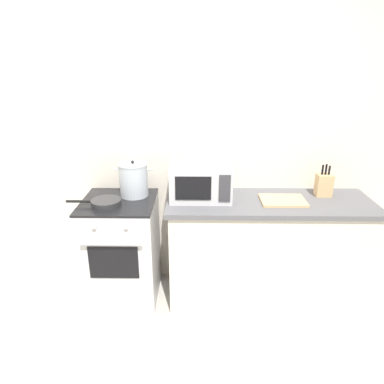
{
  "coord_description": "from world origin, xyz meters",
  "views": [
    {
      "loc": [
        0.3,
        -2.06,
        2.01
      ],
      "look_at": [
        0.26,
        0.6,
        1.0
      ],
      "focal_mm": 32.83,
      "sensor_mm": 36.0,
      "label": 1
    }
  ],
  "objects": [
    {
      "name": "stock_pot",
      "position": [
        -0.23,
        0.72,
        1.06
      ],
      "size": [
        0.33,
        0.25,
        0.31
      ],
      "color": "silver",
      "rests_on": "stove"
    },
    {
      "name": "microwave",
      "position": [
        0.33,
        0.68,
        1.07
      ],
      "size": [
        0.5,
        0.37,
        0.3
      ],
      "color": "silver",
      "rests_on": "countertop_right"
    },
    {
      "name": "frying_pan",
      "position": [
        -0.43,
        0.5,
        0.95
      ],
      "size": [
        0.44,
        0.24,
        0.05
      ],
      "color": "#28282B",
      "rests_on": "stove"
    },
    {
      "name": "cutting_board",
      "position": [
        1.0,
        0.6,
        0.93
      ],
      "size": [
        0.36,
        0.26,
        0.02
      ],
      "primitive_type": "cube",
      "color": "tan",
      "rests_on": "countertop_right"
    },
    {
      "name": "back_wall",
      "position": [
        0.3,
        0.97,
        1.25
      ],
      "size": [
        4.4,
        0.1,
        2.5
      ],
      "primitive_type": "cube",
      "color": "silver",
      "rests_on": "ground_plane"
    },
    {
      "name": "ground_plane",
      "position": [
        0.0,
        0.0,
        0.0
      ],
      "size": [
        10.0,
        10.0,
        0.0
      ],
      "primitive_type": "plane",
      "color": "#B2ADA3"
    },
    {
      "name": "countertop_right",
      "position": [
        0.9,
        0.62,
        0.9
      ],
      "size": [
        1.7,
        0.6,
        0.04
      ],
      "primitive_type": "cube",
      "color": "#59595E",
      "rests_on": "lower_cabinet_right"
    },
    {
      "name": "stove",
      "position": [
        -0.35,
        0.6,
        0.46
      ],
      "size": [
        0.6,
        0.64,
        0.92
      ],
      "color": "silver",
      "rests_on": "ground_plane"
    },
    {
      "name": "knife_block",
      "position": [
        1.37,
        0.74,
        1.02
      ],
      "size": [
        0.13,
        0.1,
        0.28
      ],
      "color": "tan",
      "rests_on": "countertop_right"
    },
    {
      "name": "lower_cabinet_right",
      "position": [
        0.9,
        0.62,
        0.44
      ],
      "size": [
        1.64,
        0.56,
        0.88
      ],
      "primitive_type": "cube",
      "color": "beige",
      "rests_on": "ground_plane"
    }
  ]
}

